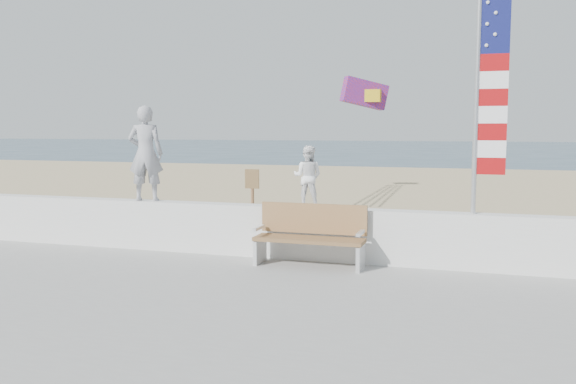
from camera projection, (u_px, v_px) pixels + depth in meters
name	position (u px, v px, depth m)	size (l,w,h in m)	color
ground	(237.00, 297.00, 8.78)	(220.00, 220.00, 0.00)	#2B4457
sand	(357.00, 212.00, 17.31)	(90.00, 40.00, 0.08)	tan
seawall	(281.00, 232.00, 10.61)	(30.00, 0.35, 0.90)	silver
adult	(146.00, 153.00, 11.25)	(0.64, 0.42, 1.76)	#9E9EA4
child	(308.00, 176.00, 10.36)	(0.51, 0.40, 1.05)	white
bench	(311.00, 235.00, 9.97)	(1.80, 0.57, 1.00)	brown
flag	(485.00, 91.00, 9.37)	(0.50, 0.08, 3.50)	silver
parafoil_kite	(366.00, 94.00, 11.54)	(0.91, 0.69, 0.63)	red
sign	(252.00, 196.00, 13.24)	(0.32, 0.07, 1.46)	#8D6544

